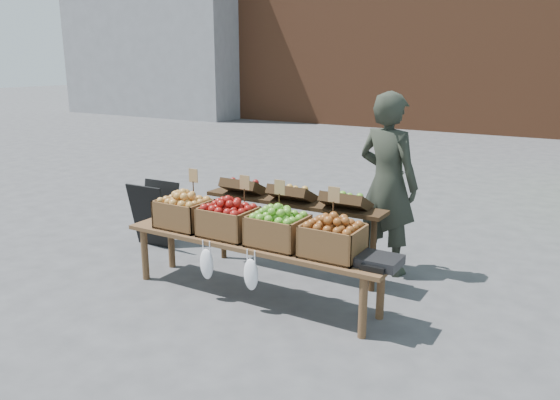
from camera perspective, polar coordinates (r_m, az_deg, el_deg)
The scene contains 11 objects.
ground at distance 5.30m, azimuth 4.10°, elevation -10.18°, with size 80.00×80.00×0.00m, color #49494B.
grey_building at distance 23.71m, azimuth -12.66°, elevation 17.26°, with size 8.00×3.00×7.00m, color gray.
vendor at distance 5.78m, azimuth 11.17°, elevation 1.66°, with size 0.70×0.46×1.91m, color #262B22.
chalkboard_sign at distance 6.76m, azimuth -13.00°, elevation -1.45°, with size 0.52×0.29×0.79m, color black, non-canonical shape.
back_table at distance 5.70m, azimuth 1.29°, elevation -2.76°, with size 2.10×0.44×1.04m, color #2F1F10, non-canonical shape.
display_bench at distance 5.21m, azimuth -2.85°, elevation -7.22°, with size 2.70×0.56×0.57m, color brown, non-canonical shape.
crate_golden_apples at distance 5.55m, azimuth -10.01°, elevation -1.41°, with size 0.50×0.40×0.28m, color gold, non-canonical shape.
crate_russet_pears at distance 5.22m, azimuth -5.42°, elevation -2.28°, with size 0.50×0.40×0.28m, color maroon, non-canonical shape.
crate_red_apples at distance 4.93m, azimuth -0.24°, elevation -3.24°, with size 0.50×0.40×0.28m, color #477C1E, non-canonical shape.
crate_green_apples at distance 4.68m, azimuth 5.55°, elevation -4.27°, with size 0.50×0.40×0.28m, color #95531D, non-canonical shape.
weighing_scale at distance 4.56m, azimuth 10.37°, elevation -6.29°, with size 0.34×0.30×0.08m, color black.
Camera 1 is at (2.15, -4.31, 2.21)m, focal length 35.00 mm.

